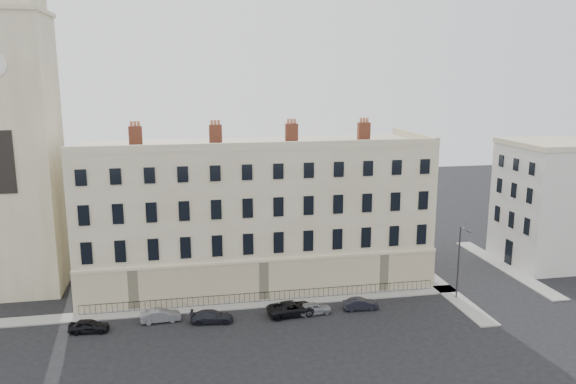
# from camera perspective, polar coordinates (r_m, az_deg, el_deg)

# --- Properties ---
(ground) EXTENTS (160.00, 160.00, 0.00)m
(ground) POSITION_cam_1_polar(r_m,az_deg,el_deg) (52.94, 5.13, -12.83)
(ground) COLOR black
(ground) RESTS_ON ground
(terrace) EXTENTS (36.22, 12.22, 17.00)m
(terrace) POSITION_cam_1_polar(r_m,az_deg,el_deg) (60.41, -3.34, -2.13)
(terrace) COLOR #BBAE8B
(terrace) RESTS_ON ground
(church_tower) EXTENTS (8.00, 8.13, 44.00)m
(church_tower) POSITION_cam_1_polar(r_m,az_deg,el_deg) (62.45, -26.37, 7.51)
(church_tower) COLOR #BBAE8B
(church_tower) RESTS_ON ground
(adjacent_building) EXTENTS (10.00, 10.00, 14.00)m
(adjacent_building) POSITION_cam_1_polar(r_m,az_deg,el_deg) (72.88, 25.18, -1.23)
(adjacent_building) COLOR silver
(adjacent_building) RESTS_ON ground
(pavement_terrace) EXTENTS (48.00, 2.00, 0.12)m
(pavement_terrace) POSITION_cam_1_polar(r_m,az_deg,el_deg) (55.81, -6.46, -11.45)
(pavement_terrace) COLOR gray
(pavement_terrace) RESTS_ON ground
(pavement_east_return) EXTENTS (2.00, 24.00, 0.12)m
(pavement_east_return) POSITION_cam_1_polar(r_m,az_deg,el_deg) (64.23, 14.46, -8.58)
(pavement_east_return) COLOR gray
(pavement_east_return) RESTS_ON ground
(pavement_adjacent) EXTENTS (2.00, 20.00, 0.12)m
(pavement_adjacent) POSITION_cam_1_polar(r_m,az_deg,el_deg) (70.56, 21.18, -7.16)
(pavement_adjacent) COLOR gray
(pavement_adjacent) RESTS_ON ground
(railings) EXTENTS (35.00, 0.04, 0.96)m
(railings) POSITION_cam_1_polar(r_m,az_deg,el_deg) (56.38, -2.38, -10.59)
(railings) COLOR black
(railings) RESTS_ON ground
(car_a) EXTENTS (3.55, 1.71, 1.17)m
(car_a) POSITION_cam_1_polar(r_m,az_deg,el_deg) (53.17, -19.56, -12.69)
(car_a) COLOR black
(car_a) RESTS_ON ground
(car_b) EXTENTS (3.65, 1.50, 1.18)m
(car_b) POSITION_cam_1_polar(r_m,az_deg,el_deg) (53.48, -12.82, -12.13)
(car_b) COLOR slate
(car_b) RESTS_ON ground
(car_c) EXTENTS (4.02, 1.99, 1.12)m
(car_c) POSITION_cam_1_polar(r_m,az_deg,el_deg) (52.52, -7.74, -12.43)
(car_c) COLOR black
(car_c) RESTS_ON ground
(car_d) EXTENTS (4.92, 2.70, 1.31)m
(car_d) POSITION_cam_1_polar(r_m,az_deg,el_deg) (53.50, 0.42, -11.74)
(car_d) COLOR black
(car_d) RESTS_ON ground
(car_e) EXTENTS (3.48, 1.66, 1.15)m
(car_e) POSITION_cam_1_polar(r_m,az_deg,el_deg) (53.76, 2.63, -11.72)
(car_e) COLOR gray
(car_e) RESTS_ON ground
(car_f) EXTENTS (3.42, 1.33, 1.11)m
(car_f) POSITION_cam_1_polar(r_m,az_deg,el_deg) (55.13, 7.40, -11.21)
(car_f) COLOR black
(car_f) RESTS_ON ground
(streetlamp) EXTENTS (0.43, 1.60, 7.46)m
(streetlamp) POSITION_cam_1_polar(r_m,az_deg,el_deg) (58.41, 17.00, -6.56)
(streetlamp) COLOR #353339
(streetlamp) RESTS_ON ground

